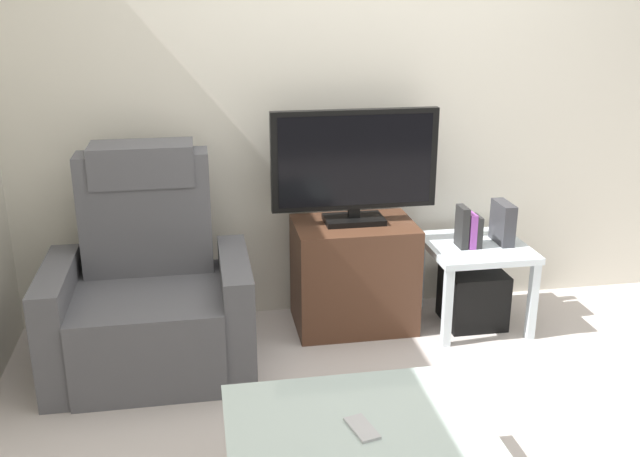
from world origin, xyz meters
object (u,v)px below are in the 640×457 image
(recliner_armchair, at_px, (150,294))
(coffee_table, at_px, (355,424))
(tv_stand, at_px, (354,274))
(subwoofer_box, at_px, (473,297))
(book_leftmost, at_px, (462,227))
(cell_phone, at_px, (362,428))
(game_console, at_px, (503,223))
(side_table, at_px, (476,257))
(book_middle, at_px, (470,230))
(television, at_px, (355,164))
(book_rightmost, at_px, (476,231))

(recliner_armchair, bearing_deg, coffee_table, -50.50)
(tv_stand, distance_m, recliner_armchair, 1.11)
(subwoofer_box, height_order, book_leftmost, book_leftmost)
(subwoofer_box, xyz_separation_m, cell_phone, (-0.98, -1.45, 0.24))
(book_leftmost, height_order, game_console, game_console)
(side_table, bearing_deg, book_leftmost, -168.69)
(subwoofer_box, bearing_deg, game_console, 3.95)
(book_middle, relative_size, cell_phone, 1.27)
(game_console, bearing_deg, side_table, -176.05)
(cell_phone, bearing_deg, game_console, 38.65)
(book_leftmost, bearing_deg, tv_stand, 168.37)
(television, xyz_separation_m, coffee_table, (-0.33, -1.50, -0.56))
(side_table, bearing_deg, coffee_table, -125.59)
(book_leftmost, distance_m, cell_phone, 1.70)
(side_table, relative_size, book_rightmost, 3.14)
(side_table, bearing_deg, cell_phone, -124.06)
(side_table, height_order, subwoofer_box, side_table)
(subwoofer_box, distance_m, book_middle, 0.41)
(side_table, bearing_deg, subwoofer_box, -135.00)
(book_middle, bearing_deg, game_console, 8.55)
(recliner_armchair, relative_size, book_rightmost, 6.28)
(subwoofer_box, height_order, game_console, game_console)
(tv_stand, xyz_separation_m, subwoofer_box, (0.67, -0.10, -0.14))
(book_rightmost, bearing_deg, television, 168.20)
(recliner_armchair, bearing_deg, side_table, 12.70)
(television, height_order, book_leftmost, television)
(tv_stand, xyz_separation_m, book_middle, (0.61, -0.12, 0.27))
(side_table, xyz_separation_m, subwoofer_box, (-0.00, -0.00, -0.24))
(tv_stand, bearing_deg, coffee_table, -102.41)
(tv_stand, bearing_deg, book_middle, -10.79)
(tv_stand, height_order, book_leftmost, book_leftmost)
(subwoofer_box, bearing_deg, book_rightmost, -131.62)
(book_leftmost, xyz_separation_m, coffee_table, (-0.89, -1.37, -0.22))
(book_leftmost, xyz_separation_m, cell_phone, (-0.88, -1.43, -0.19))
(television, height_order, book_middle, television)
(book_rightmost, bearing_deg, tv_stand, 169.81)
(recliner_armchair, distance_m, cell_phone, 1.52)
(recliner_armchair, xyz_separation_m, side_table, (1.75, 0.14, 0.02))
(tv_stand, height_order, coffee_table, tv_stand)
(recliner_armchair, relative_size, subwoofer_box, 3.41)
(tv_stand, height_order, recliner_armchair, recliner_armchair)
(subwoofer_box, height_order, book_middle, book_middle)
(book_rightmost, bearing_deg, recliner_armchair, -176.05)
(subwoofer_box, relative_size, book_leftmost, 1.40)
(side_table, xyz_separation_m, book_rightmost, (-0.02, -0.02, 0.16))
(game_console, xyz_separation_m, coffee_table, (-1.14, -1.40, -0.22))
(tv_stand, height_order, television, television)
(recliner_armchair, distance_m, book_leftmost, 1.67)
(book_middle, xyz_separation_m, game_console, (0.20, 0.03, 0.02))
(tv_stand, xyz_separation_m, coffee_table, (-0.33, -1.48, 0.06))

